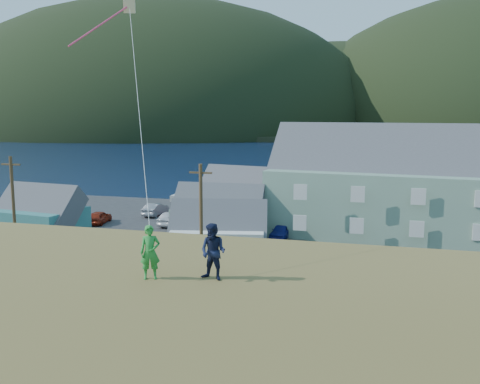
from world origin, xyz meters
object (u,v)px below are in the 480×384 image
object	(u,v)px
shed_white	(219,235)
shed_palegreen_far	(244,193)
kite_flyer_green	(150,252)
lodge	(472,188)
shed_palegreen_near	(219,213)
kite_flyer_navy	(213,252)
wharf	(276,195)
shed_teal	(39,215)

from	to	relation	value
shed_white	shed_palegreen_far	size ratio (longest dim) A/B	0.75
kite_flyer_green	shed_palegreen_far	bearing A→B (deg)	79.59
lodge	kite_flyer_green	distance (m)	40.93
shed_palegreen_near	kite_flyer_green	bearing A→B (deg)	-78.16
shed_white	kite_flyer_navy	size ratio (longest dim) A/B	5.13
kite_flyer_navy	shed_white	bearing A→B (deg)	118.66
wharf	kite_flyer_navy	xyz separation A→B (m)	(9.31, -57.86, 7.58)
lodge	shed_white	size ratio (longest dim) A/B	4.50
wharf	shed_teal	size ratio (longest dim) A/B	2.97
wharf	kite_flyer_navy	bearing A→B (deg)	-80.86
shed_teal	shed_white	distance (m)	19.05
shed_white	shed_palegreen_far	world-z (taller)	shed_palegreen_far
lodge	shed_palegreen_far	distance (m)	24.26
shed_palegreen_near	shed_white	world-z (taller)	shed_palegreen_near
shed_palegreen_near	kite_flyer_navy	size ratio (longest dim) A/B	5.29
wharf	kite_flyer_navy	world-z (taller)	kite_flyer_navy
shed_palegreen_near	lodge	bearing A→B (deg)	8.16
shed_teal	shed_palegreen_far	bearing A→B (deg)	52.63
shed_palegreen_near	kite_flyer_navy	world-z (taller)	kite_flyer_navy
shed_palegreen_near	shed_white	distance (m)	8.80
lodge	shed_palegreen_near	distance (m)	23.48
shed_palegreen_near	shed_palegreen_far	world-z (taller)	shed_palegreen_far
shed_white	kite_flyer_green	size ratio (longest dim) A/B	5.34
wharf	shed_palegreen_far	size ratio (longest dim) A/B	2.28
shed_teal	kite_flyer_green	world-z (taller)	kite_flyer_green
kite_flyer_navy	shed_palegreen_near	bearing A→B (deg)	118.70
lodge	kite_flyer_navy	bearing A→B (deg)	-102.19
lodge	wharf	bearing A→B (deg)	144.18
kite_flyer_navy	wharf	bearing A→B (deg)	110.99
shed_palegreen_near	shed_palegreen_far	size ratio (longest dim) A/B	0.77
shed_teal	shed_palegreen_near	world-z (taller)	shed_teal
wharf	shed_palegreen_near	distance (m)	24.33
kite_flyer_green	kite_flyer_navy	size ratio (longest dim) A/B	0.96
wharf	shed_white	distance (m)	32.76
shed_white	lodge	bearing A→B (deg)	19.98
lodge	shed_palegreen_far	world-z (taller)	lodge
shed_teal	shed_palegreen_far	distance (m)	22.48
kite_flyer_navy	shed_palegreen_far	bearing A→B (deg)	115.06
wharf	shed_teal	distance (m)	33.96
shed_palegreen_near	shed_teal	bearing A→B (deg)	-164.66
shed_palegreen_near	shed_white	size ratio (longest dim) A/B	1.03
wharf	kite_flyer_green	world-z (taller)	kite_flyer_green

